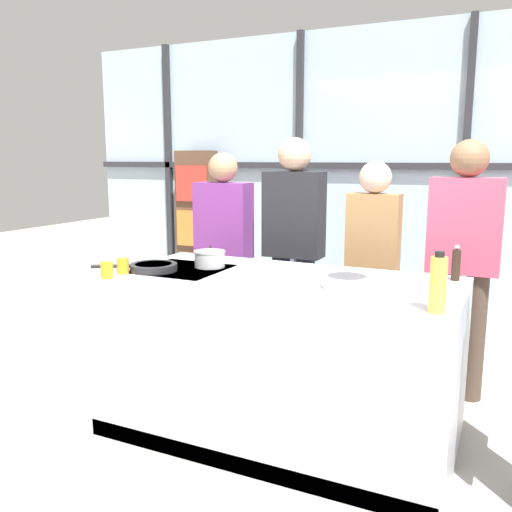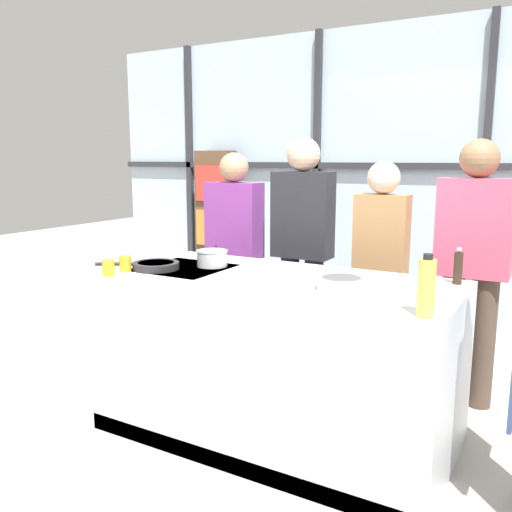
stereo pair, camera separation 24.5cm
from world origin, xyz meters
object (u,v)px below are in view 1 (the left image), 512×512
at_px(white_plate, 364,278).
at_px(saucepan, 210,258).
at_px(mixing_bowl, 347,282).
at_px(frying_pan, 152,267).
at_px(pepper_grinder, 456,264).
at_px(spectator_far_left, 224,244).
at_px(spectator_center_left, 294,240).
at_px(spectator_far_right, 463,255).
at_px(juice_glass_far, 123,266).
at_px(oil_bottle, 438,284).
at_px(spectator_center_right, 372,256).
at_px(juice_glass_near, 107,270).

bearing_deg(white_plate, saucepan, -176.91).
bearing_deg(mixing_bowl, frying_pan, -177.09).
xyz_separation_m(saucepan, pepper_grinder, (1.44, 0.25, 0.04)).
relative_size(spectator_far_left, spectator_center_left, 0.94).
relative_size(spectator_far_right, juice_glass_far, 18.38).
distance_m(spectator_center_left, oil_bottle, 1.77).
xyz_separation_m(spectator_center_left, oil_bottle, (1.20, -1.31, 0.06)).
xyz_separation_m(spectator_far_left, spectator_center_right, (1.20, -0.00, -0.01)).
height_order(spectator_center_left, spectator_far_right, spectator_center_left).
relative_size(frying_pan, white_plate, 1.84).
bearing_deg(oil_bottle, frying_pan, 172.93).
xyz_separation_m(spectator_far_left, juice_glass_far, (0.00, -1.24, 0.05)).
distance_m(white_plate, juice_glass_far, 1.41).
xyz_separation_m(frying_pan, mixing_bowl, (1.20, 0.06, 0.01)).
bearing_deg(frying_pan, mixing_bowl, 2.91).
height_order(white_plate, juice_glass_far, juice_glass_far).
bearing_deg(spectator_far_left, saucepan, 113.27).
xyz_separation_m(saucepan, juice_glass_far, (-0.36, -0.40, -0.01)).
relative_size(spectator_far_right, mixing_bowl, 6.91).
relative_size(frying_pan, saucepan, 1.39).
xyz_separation_m(spectator_far_right, saucepan, (-1.43, -0.85, 0.01)).
bearing_deg(oil_bottle, juice_glass_far, 177.84).
bearing_deg(juice_glass_far, spectator_far_right, 34.72).
xyz_separation_m(spectator_far_right, white_plate, (-0.46, -0.79, -0.04)).
distance_m(spectator_far_right, mixing_bowl, 1.15).
relative_size(spectator_far_left, juice_glass_near, 17.57).
relative_size(spectator_center_left, mixing_bowl, 7.03).
bearing_deg(spectator_far_right, frying_pan, 33.18).
bearing_deg(spectator_far_right, spectator_center_left, 0.00).
height_order(spectator_center_left, white_plate, spectator_center_left).
distance_m(juice_glass_near, juice_glass_far, 0.14).
bearing_deg(white_plate, juice_glass_near, -156.16).
relative_size(spectator_far_left, saucepan, 4.89).
bearing_deg(mixing_bowl, spectator_center_left, 124.26).
distance_m(saucepan, juice_glass_near, 0.65).
bearing_deg(spectator_far_right, white_plate, 59.95).
relative_size(mixing_bowl, oil_bottle, 0.90).
height_order(spectator_far_left, pepper_grinder, spectator_far_left).
bearing_deg(spectator_center_left, juice_glass_far, 64.32).
relative_size(spectator_center_left, spectator_center_right, 1.11).
bearing_deg(oil_bottle, mixing_bowl, 150.99).
xyz_separation_m(saucepan, juice_glass_near, (-0.36, -0.54, -0.01)).
height_order(spectator_far_left, spectator_center_right, spectator_far_left).
xyz_separation_m(spectator_center_right, spectator_far_right, (0.60, 0.00, 0.05)).
height_order(spectator_far_left, saucepan, spectator_far_left).
height_order(oil_bottle, juice_glass_near, oil_bottle).
xyz_separation_m(mixing_bowl, juice_glass_far, (-1.31, -0.20, 0.01)).
distance_m(spectator_center_left, spectator_far_right, 1.20).
bearing_deg(frying_pan, oil_bottle, -7.07).
distance_m(spectator_far_right, white_plate, 0.92).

